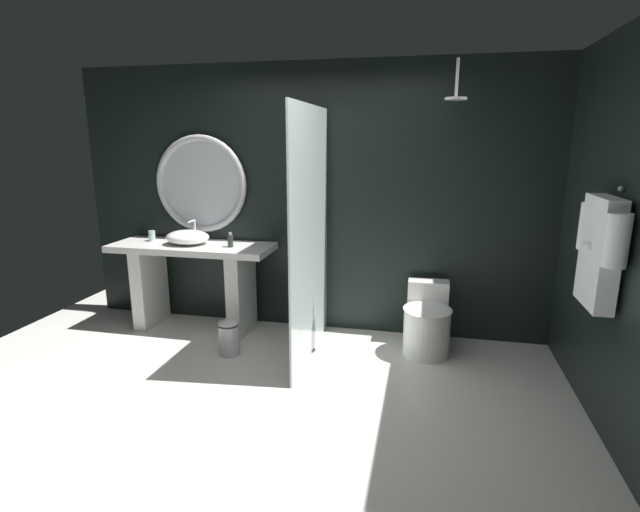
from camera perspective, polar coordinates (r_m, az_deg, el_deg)
The scene contains 13 objects.
ground_plane at distance 3.52m, azimuth -8.66°, elevation -18.99°, with size 5.76×5.76×0.00m, color silver.
back_wall_panel at distance 4.82m, azimuth -1.05°, elevation 6.58°, with size 4.80×0.10×2.60m, color black.
side_wall_right at distance 3.76m, azimuth 31.38°, elevation 2.63°, with size 0.10×2.47×2.60m, color black.
vanity_counter at distance 5.03m, azimuth -14.64°, elevation -2.16°, with size 1.61×0.58×0.88m.
vessel_sink at distance 4.95m, azimuth -15.33°, elevation 2.15°, with size 0.43×0.35×0.22m.
tumbler_cup at distance 5.22m, azimuth -19.19°, elevation 2.26°, with size 0.07×0.07×0.11m, color silver.
soap_dispenser at distance 4.73m, azimuth -10.52°, elevation 1.80°, with size 0.05×0.05×0.14m.
round_wall_mirror at distance 5.11m, azimuth -13.86°, elevation 8.21°, with size 0.99×0.07×0.99m.
shower_glass_panel at distance 4.14m, azimuth -1.15°, elevation 2.36°, with size 0.02×1.32×2.16m, color silver.
rain_shower_head at distance 4.14m, azimuth 15.73°, elevation 17.89°, with size 0.17×0.17×0.31m.
hanging_bathrobe at distance 3.54m, azimuth 30.11°, elevation 0.86°, with size 0.20×0.63×0.78m.
toilet at distance 4.52m, azimuth 12.47°, elevation -7.73°, with size 0.43×0.61×0.61m.
waste_bin at distance 4.47m, azimuth -10.65°, elevation -9.35°, with size 0.19×0.19×0.32m.
Camera 1 is at (1.13, -2.75, 1.88)m, focal length 27.17 mm.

